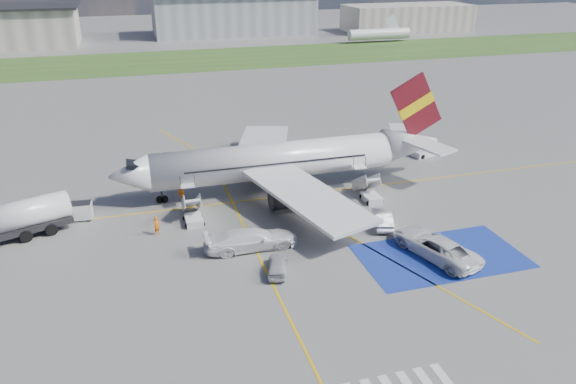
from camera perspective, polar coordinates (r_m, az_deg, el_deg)
name	(u,v)px	position (r m, az deg, el deg)	size (l,w,h in m)	color
ground	(316,250)	(49.38, 2.81, -5.94)	(400.00, 400.00, 0.00)	#60605E
grass_strip	(185,60)	(138.43, -10.43, 13.02)	(400.00, 30.00, 0.01)	#2D4C1E
taxiway_line_main	(279,197)	(59.62, -0.94, -0.50)	(120.00, 0.20, 0.01)	gold
taxiway_line_cross	(294,328)	(40.10, 0.64, -13.69)	(0.20, 60.00, 0.01)	gold
taxiway_line_diag	(279,197)	(59.62, -0.94, -0.50)	(0.20, 60.00, 0.01)	gold
staging_box	(441,256)	(50.18, 15.26, -6.30)	(14.00, 8.00, 0.01)	navy
terminal_centre	(234,14)	(179.81, -5.53, 17.55)	(48.00, 18.00, 12.00)	gray
terminal_east	(407,18)	(191.86, 12.02, 16.94)	(40.00, 16.00, 8.00)	gray
airliner	(287,159)	(60.51, -0.09, 3.33)	(36.81, 32.95, 11.92)	silver
airstairs_fwd	(193,216)	(54.82, -9.63, -2.39)	(1.90, 5.20, 3.60)	silver
airstairs_aft	(370,194)	(59.42, 8.31, -0.20)	(1.90, 5.20, 3.60)	silver
fuel_tanker	(12,224)	(56.29, -26.23, -2.97)	(10.47, 6.02, 3.48)	black
gpu_cart	(81,212)	(57.95, -20.32, -1.92)	(2.28, 1.59, 1.81)	silver
belt_loader	(429,152)	(74.09, 14.14, 3.96)	(5.22, 2.88, 1.51)	silver
car_silver_a	(278,265)	(45.86, -1.06, -7.45)	(1.56, 3.89, 1.32)	#B5B7BD
car_silver_b	(382,218)	(53.98, 9.54, -2.67)	(1.57, 4.51, 1.49)	silver
van_white_a	(436,243)	(49.57, 14.77, -5.03)	(3.00, 6.50, 2.44)	silver
van_white_b	(251,236)	(49.16, -3.80, -4.50)	(2.50, 6.16, 2.41)	white
crew_fwd	(157,226)	(52.91, -13.18, -3.37)	(0.65, 0.43, 1.78)	orange
crew_nose	(181,193)	(59.13, -10.86, -0.14)	(0.94, 0.73, 1.93)	orange
crew_aft	(330,200)	(56.82, 4.31, -0.81)	(1.09, 0.45, 1.85)	orange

